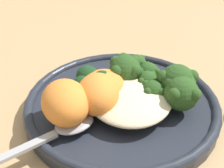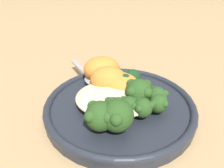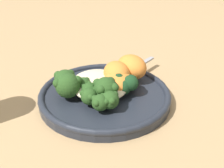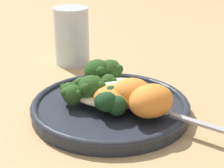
% 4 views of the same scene
% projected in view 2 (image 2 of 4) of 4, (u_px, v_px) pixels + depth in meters
% --- Properties ---
extents(ground_plane, '(4.00, 4.00, 0.00)m').
position_uv_depth(ground_plane, '(120.00, 107.00, 0.37)').
color(ground_plane, tan).
extents(plate, '(0.24, 0.24, 0.02)m').
position_uv_depth(plate, '(117.00, 106.00, 0.36)').
color(plate, '#232833').
rests_on(plate, ground_plane).
extents(quinoa_mound, '(0.12, 0.10, 0.02)m').
position_uv_depth(quinoa_mound, '(114.00, 98.00, 0.34)').
color(quinoa_mound, beige).
rests_on(quinoa_mound, plate).
extents(broccoli_stalk_0, '(0.04, 0.11, 0.04)m').
position_uv_depth(broccoli_stalk_0, '(103.00, 111.00, 0.30)').
color(broccoli_stalk_0, '#9EBC66').
rests_on(broccoli_stalk_0, plate).
extents(broccoli_stalk_1, '(0.03, 0.08, 0.03)m').
position_uv_depth(broccoli_stalk_1, '(113.00, 102.00, 0.32)').
color(broccoli_stalk_1, '#9EBC66').
rests_on(broccoli_stalk_1, plate).
extents(broccoli_stalk_2, '(0.06, 0.12, 0.04)m').
position_uv_depth(broccoli_stalk_2, '(119.00, 111.00, 0.29)').
color(broccoli_stalk_2, '#9EBC66').
rests_on(broccoli_stalk_2, plate).
extents(broccoli_stalk_3, '(0.06, 0.07, 0.03)m').
position_uv_depth(broccoli_stalk_3, '(125.00, 103.00, 0.32)').
color(broccoli_stalk_3, '#9EBC66').
rests_on(broccoli_stalk_3, plate).
extents(broccoli_stalk_4, '(0.08, 0.08, 0.03)m').
position_uv_depth(broccoli_stalk_4, '(135.00, 105.00, 0.32)').
color(broccoli_stalk_4, '#9EBC66').
rests_on(broccoli_stalk_4, plate).
extents(broccoli_stalk_5, '(0.12, 0.06, 0.03)m').
position_uv_depth(broccoli_stalk_5, '(140.00, 100.00, 0.33)').
color(broccoli_stalk_5, '#9EBC66').
rests_on(broccoli_stalk_5, plate).
extents(broccoli_stalk_6, '(0.08, 0.05, 0.04)m').
position_uv_depth(broccoli_stalk_6, '(137.00, 92.00, 0.33)').
color(broccoli_stalk_6, '#9EBC66').
rests_on(broccoli_stalk_6, plate).
extents(broccoli_stalk_7, '(0.09, 0.04, 0.03)m').
position_uv_depth(broccoli_stalk_7, '(146.00, 96.00, 0.34)').
color(broccoli_stalk_7, '#9EBC66').
rests_on(broccoli_stalk_7, plate).
extents(sweet_potato_chunk_0, '(0.06, 0.05, 0.04)m').
position_uv_depth(sweet_potato_chunk_0, '(108.00, 79.00, 0.37)').
color(sweet_potato_chunk_0, orange).
rests_on(sweet_potato_chunk_0, plate).
extents(sweet_potato_chunk_1, '(0.08, 0.07, 0.05)m').
position_uv_depth(sweet_potato_chunk_1, '(102.00, 69.00, 0.40)').
color(sweet_potato_chunk_1, orange).
rests_on(sweet_potato_chunk_1, plate).
extents(sweet_potato_chunk_2, '(0.08, 0.08, 0.03)m').
position_uv_depth(sweet_potato_chunk_2, '(121.00, 84.00, 0.36)').
color(sweet_potato_chunk_2, orange).
rests_on(sweet_potato_chunk_2, plate).
extents(kale_tuft, '(0.05, 0.05, 0.03)m').
position_uv_depth(kale_tuft, '(127.00, 81.00, 0.37)').
color(kale_tuft, '#193D1E').
rests_on(kale_tuft, plate).
extents(spoon, '(0.09, 0.11, 0.01)m').
position_uv_depth(spoon, '(91.00, 78.00, 0.41)').
color(spoon, '#A3A3A8').
rests_on(spoon, plate).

